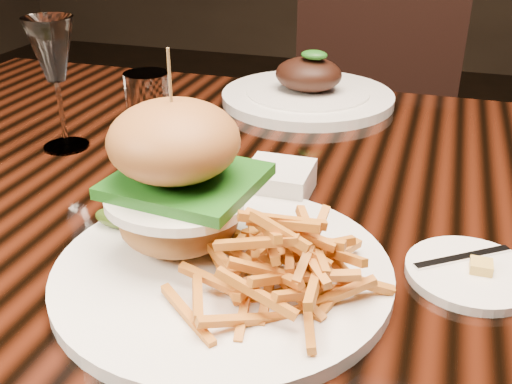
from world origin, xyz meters
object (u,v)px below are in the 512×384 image
(dining_table, at_px, (308,236))
(wine_glass, at_px, (53,54))
(burger_plate, at_px, (216,225))
(chair_far, at_px, (368,116))
(far_dish, at_px, (308,92))

(dining_table, bearing_deg, wine_glass, 177.13)
(burger_plate, xyz_separation_m, chair_far, (0.01, 1.12, -0.27))
(far_dish, distance_m, chair_far, 0.60)
(dining_table, xyz_separation_m, chair_far, (-0.03, 0.89, -0.13))
(far_dish, bearing_deg, burger_plate, -86.05)
(far_dish, relative_size, chair_far, 0.33)
(dining_table, height_order, burger_plate, burger_plate)
(wine_glass, xyz_separation_m, chair_far, (0.35, 0.87, -0.35))
(burger_plate, relative_size, far_dish, 1.08)
(dining_table, height_order, far_dish, far_dish)
(dining_table, relative_size, wine_glass, 8.29)
(burger_plate, height_order, far_dish, burger_plate)
(burger_plate, relative_size, wine_glass, 1.75)
(far_dish, height_order, chair_far, chair_far)
(dining_table, distance_m, burger_plate, 0.27)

